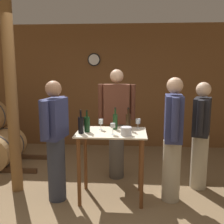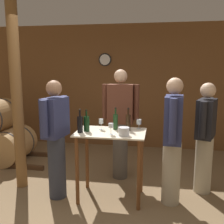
# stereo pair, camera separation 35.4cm
# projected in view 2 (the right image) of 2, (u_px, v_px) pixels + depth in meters

# --- Properties ---
(ground_plane) EXTENTS (14.00, 14.00, 0.00)m
(ground_plane) POSITION_uv_depth(u_px,v_px,m) (91.00, 219.00, 3.16)
(ground_plane) COLOR brown
(back_wall) EXTENTS (8.40, 0.08, 2.70)m
(back_wall) POSITION_uv_depth(u_px,v_px,m) (124.00, 87.00, 5.81)
(back_wall) COLOR brown
(back_wall) RESTS_ON ground_plane
(tasting_table) EXTENTS (0.93, 0.61, 0.95)m
(tasting_table) POSITION_uv_depth(u_px,v_px,m) (111.00, 148.00, 3.54)
(tasting_table) COLOR beige
(tasting_table) RESTS_ON ground_plane
(wooden_post) EXTENTS (0.16, 0.16, 2.70)m
(wooden_post) POSITION_uv_depth(u_px,v_px,m) (17.00, 98.00, 3.79)
(wooden_post) COLOR brown
(wooden_post) RESTS_ON ground_plane
(wine_bottle_far_left) EXTENTS (0.07, 0.07, 0.31)m
(wine_bottle_far_left) POSITION_uv_depth(u_px,v_px,m) (80.00, 124.00, 3.44)
(wine_bottle_far_left) COLOR black
(wine_bottle_far_left) RESTS_ON tasting_table
(wine_bottle_left) EXTENTS (0.08, 0.08, 0.29)m
(wine_bottle_left) POSITION_uv_depth(u_px,v_px,m) (87.00, 123.00, 3.50)
(wine_bottle_left) COLOR black
(wine_bottle_left) RESTS_ON tasting_table
(wine_bottle_center) EXTENTS (0.07, 0.07, 0.31)m
(wine_bottle_center) POSITION_uv_depth(u_px,v_px,m) (115.00, 121.00, 3.60)
(wine_bottle_center) COLOR #193819
(wine_bottle_center) RESTS_ON tasting_table
(wine_bottle_right) EXTENTS (0.07, 0.07, 0.31)m
(wine_bottle_right) POSITION_uv_depth(u_px,v_px,m) (128.00, 122.00, 3.55)
(wine_bottle_right) COLOR black
(wine_bottle_right) RESTS_ON tasting_table
(wine_glass_near_left) EXTENTS (0.06, 0.06, 0.15)m
(wine_glass_near_left) POSITION_uv_depth(u_px,v_px,m) (101.00, 122.00, 3.60)
(wine_glass_near_left) COLOR silver
(wine_glass_near_left) RESTS_ON tasting_table
(wine_glass_near_center) EXTENTS (0.06, 0.06, 0.15)m
(wine_glass_near_center) POSITION_uv_depth(u_px,v_px,m) (111.00, 126.00, 3.33)
(wine_glass_near_center) COLOR silver
(wine_glass_near_center) RESTS_ON tasting_table
(wine_glass_near_right) EXTENTS (0.07, 0.07, 0.13)m
(wine_glass_near_right) POSITION_uv_depth(u_px,v_px,m) (139.00, 122.00, 3.64)
(wine_glass_near_right) COLOR silver
(wine_glass_near_right) RESTS_ON tasting_table
(ice_bucket) EXTENTS (0.14, 0.14, 0.11)m
(ice_bucket) POSITION_uv_depth(u_px,v_px,m) (124.00, 131.00, 3.30)
(ice_bucket) COLOR silver
(ice_bucket) RESTS_ON tasting_table
(person_host) EXTENTS (0.25, 0.59, 1.68)m
(person_host) POSITION_uv_depth(u_px,v_px,m) (173.00, 139.00, 3.38)
(person_host) COLOR #B7AD93
(person_host) RESTS_ON ground_plane
(person_visitor_with_scarf) EXTENTS (0.34, 0.56, 1.59)m
(person_visitor_with_scarf) POSITION_uv_depth(u_px,v_px,m) (205.00, 136.00, 3.70)
(person_visitor_with_scarf) COLOR #B7AD93
(person_visitor_with_scarf) RESTS_ON ground_plane
(person_visitor_bearded) EXTENTS (0.59, 0.24, 1.76)m
(person_visitor_bearded) POSITION_uv_depth(u_px,v_px,m) (120.00, 122.00, 4.17)
(person_visitor_bearded) COLOR #4C4742
(person_visitor_bearded) RESTS_ON ground_plane
(person_visitor_near_door) EXTENTS (0.29, 0.58, 1.63)m
(person_visitor_near_door) POSITION_uv_depth(u_px,v_px,m) (56.00, 137.00, 3.55)
(person_visitor_near_door) COLOR #333847
(person_visitor_near_door) RESTS_ON ground_plane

